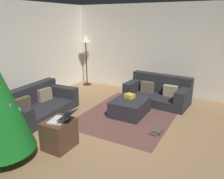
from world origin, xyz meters
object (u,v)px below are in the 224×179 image
(ottoman, at_px, (130,107))
(corner_lamp, at_px, (86,42))
(gift_box, at_px, (130,96))
(tv_remote, at_px, (132,96))
(side_table, at_px, (59,134))
(laptop, at_px, (62,118))
(book_stack, at_px, (157,131))
(couch_right, at_px, (158,92))
(couch_left, at_px, (37,104))

(ottoman, bearing_deg, corner_lamp, 55.66)
(gift_box, xyz_separation_m, tv_remote, (0.10, -0.01, -0.04))
(gift_box, bearing_deg, ottoman, -150.48)
(side_table, relative_size, laptop, 1.07)
(book_stack, bearing_deg, gift_box, 53.19)
(couch_right, relative_size, side_table, 3.27)
(couch_right, bearing_deg, gift_box, 73.38)
(couch_left, xyz_separation_m, couch_right, (2.16, -2.25, 0.03))
(couch_left, height_order, couch_right, couch_right)
(couch_left, bearing_deg, laptop, 57.59)
(couch_left, height_order, side_table, couch_left)
(couch_right, height_order, corner_lamp, corner_lamp)
(laptop, bearing_deg, couch_left, 60.97)
(couch_right, relative_size, gift_box, 8.72)
(tv_remote, relative_size, side_table, 0.31)
(couch_left, distance_m, laptop, 1.74)
(ottoman, relative_size, gift_box, 4.55)
(side_table, xyz_separation_m, laptop, (0.01, -0.07, 0.31))
(gift_box, distance_m, corner_lamp, 2.89)
(couch_left, distance_m, couch_right, 3.12)
(gift_box, bearing_deg, couch_right, -21.02)
(couch_right, bearing_deg, couch_left, 48.21)
(gift_box, xyz_separation_m, laptop, (-1.98, 0.36, 0.15))
(couch_right, height_order, gift_box, couch_right)
(couch_right, xyz_separation_m, tv_remote, (-0.91, 0.38, 0.10))
(gift_box, height_order, side_table, side_table)
(tv_remote, height_order, corner_lamp, corner_lamp)
(couch_right, height_order, tv_remote, couch_right)
(ottoman, height_order, gift_box, gift_box)
(laptop, distance_m, book_stack, 1.89)
(couch_right, height_order, ottoman, couch_right)
(corner_lamp, bearing_deg, tv_remote, -121.34)
(corner_lamp, bearing_deg, gift_box, -123.24)
(book_stack, bearing_deg, couch_right, 17.04)
(ottoman, xyz_separation_m, gift_box, (0.10, 0.06, 0.23))
(book_stack, relative_size, corner_lamp, 0.18)
(gift_box, bearing_deg, book_stack, -126.81)
(couch_right, bearing_deg, ottoman, 77.89)
(couch_left, bearing_deg, ottoman, 115.13)
(couch_left, relative_size, couch_right, 1.08)
(couch_left, xyz_separation_m, book_stack, (0.47, -2.77, -0.21))
(couch_right, distance_m, tv_remote, 0.99)
(side_table, bearing_deg, laptop, -78.25)
(ottoman, distance_m, side_table, 1.95)
(laptop, relative_size, corner_lamp, 0.29)
(laptop, distance_m, corner_lamp, 4.05)
(couch_left, distance_m, ottoman, 2.18)
(ottoman, height_order, book_stack, ottoman)
(ottoman, xyz_separation_m, tv_remote, (0.20, 0.05, 0.20))
(ottoman, bearing_deg, side_table, 165.52)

